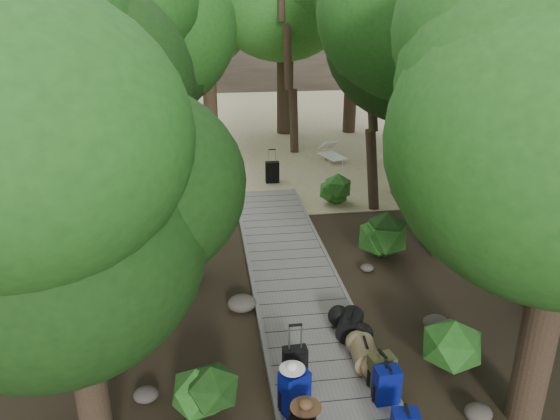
{
  "coord_description": "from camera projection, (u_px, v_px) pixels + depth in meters",
  "views": [
    {
      "loc": [
        -1.85,
        -9.67,
        6.04
      ],
      "look_at": [
        -0.06,
        3.01,
        1.0
      ],
      "focal_mm": 35.0,
      "sensor_mm": 36.0,
      "label": 1
    }
  ],
  "objects": [
    {
      "name": "shrub_right_a",
      "position": [
        447.0,
        346.0,
        9.26
      ],
      "size": [
        1.12,
        1.12,
        1.01
      ],
      "primitive_type": null,
      "color": "#1D4D17",
      "rests_on": "ground"
    },
    {
      "name": "shrub_right_b",
      "position": [
        383.0,
        236.0,
        13.19
      ],
      "size": [
        1.4,
        1.4,
        1.26
      ],
      "primitive_type": null,
      "color": "#1D4D17",
      "rests_on": "ground"
    },
    {
      "name": "backpack_right_c",
      "position": [
        387.0,
        383.0,
        8.44
      ],
      "size": [
        0.4,
        0.3,
        0.66
      ],
      "primitive_type": null,
      "rotation": [
        0.0,
        0.0,
        0.06
      ],
      "color": "navy",
      "rests_on": "boardwalk"
    },
    {
      "name": "tree_right_c",
      "position": [
        467.0,
        57.0,
        11.88
      ],
      "size": [
        5.55,
        5.55,
        9.61
      ],
      "primitive_type": null,
      "color": "black",
      "rests_on": "ground"
    },
    {
      "name": "palm_right_b",
      "position": [
        401.0,
        47.0,
        20.14
      ],
      "size": [
        4.43,
        4.43,
        8.56
      ],
      "primitive_type": null,
      "color": "#113E11",
      "rests_on": "ground"
    },
    {
      "name": "suitcase_on_boardwalk",
      "position": [
        295.0,
        364.0,
        8.93
      ],
      "size": [
        0.41,
        0.24,
        0.61
      ],
      "primitive_type": null,
      "rotation": [
        0.0,
        0.0,
        0.06
      ],
      "color": "black",
      "rests_on": "boardwalk"
    },
    {
      "name": "tree_left_b",
      "position": [
        28.0,
        132.0,
        9.09
      ],
      "size": [
        4.37,
        4.37,
        7.86
      ],
      "primitive_type": null,
      "color": "black",
      "rests_on": "ground"
    },
    {
      "name": "rock_right_c",
      "position": [
        367.0,
        268.0,
        12.8
      ],
      "size": [
        0.31,
        0.28,
        0.17
      ],
      "primitive_type": null,
      "color": "#4C473F",
      "rests_on": "ground"
    },
    {
      "name": "backpack_right_d",
      "position": [
        381.0,
        369.0,
        8.8
      ],
      "size": [
        0.45,
        0.35,
        0.61
      ],
      "primitive_type": null,
      "rotation": [
        0.0,
        0.0,
        0.18
      ],
      "color": "#3E4420",
      "rests_on": "boardwalk"
    },
    {
      "name": "tree_right_e",
      "position": [
        410.0,
        64.0,
        16.36
      ],
      "size": [
        4.58,
        4.58,
        8.24
      ],
      "primitive_type": null,
      "color": "black",
      "rests_on": "ground"
    },
    {
      "name": "boardwalk",
      "position": [
        295.0,
        281.0,
        12.26
      ],
      "size": [
        2.0,
        12.0,
        0.12
      ],
      "primitive_type": "cube",
      "color": "slate",
      "rests_on": "ground"
    },
    {
      "name": "sand_beach",
      "position": [
        243.0,
        131.0,
        26.1
      ],
      "size": [
        40.0,
        22.0,
        0.02
      ],
      "primitive_type": "cube",
      "color": "tan",
      "rests_on": "ground"
    },
    {
      "name": "shrub_left_b",
      "position": [
        189.0,
        264.0,
        12.22
      ],
      "size": [
        0.97,
        0.97,
        0.87
      ],
      "primitive_type": null,
      "color": "#1D4D17",
      "rests_on": "ground"
    },
    {
      "name": "tree_back_d",
      "position": [
        112.0,
        50.0,
        22.57
      ],
      "size": [
        4.75,
        4.75,
        7.91
      ],
      "primitive_type": null,
      "color": "black",
      "rests_on": "ground"
    },
    {
      "name": "palm_right_c",
      "position": [
        301.0,
        57.0,
        21.43
      ],
      "size": [
        4.79,
        4.79,
        7.62
      ],
      "primitive_type": null,
      "color": "#113E11",
      "rests_on": "ground"
    },
    {
      "name": "rock_left_b",
      "position": [
        146.0,
        395.0,
        8.7
      ],
      "size": [
        0.4,
        0.36,
        0.22
      ],
      "primitive_type": null,
      "color": "#4C473F",
      "rests_on": "ground"
    },
    {
      "name": "palm_right_a",
      "position": [
        383.0,
        87.0,
        15.5
      ],
      "size": [
        4.24,
        4.24,
        7.22
      ],
      "primitive_type": null,
      "color": "#113E11",
      "rests_on": "ground"
    },
    {
      "name": "rock_right_b",
      "position": [
        436.0,
        323.0,
        10.56
      ],
      "size": [
        0.5,
        0.45,
        0.28
      ],
      "primitive_type": null,
      "color": "#4C473F",
      "rests_on": "ground"
    },
    {
      "name": "hat_white",
      "position": [
        292.0,
        365.0,
        8.04
      ],
      "size": [
        0.39,
        0.39,
        0.13
      ],
      "primitive_type": null,
      "color": "silver",
      "rests_on": "backpack_left_c"
    },
    {
      "name": "rock_right_a",
      "position": [
        478.0,
        413.0,
        8.3
      ],
      "size": [
        0.43,
        0.39,
        0.24
      ],
      "primitive_type": null,
      "color": "#4C473F",
      "rests_on": "ground"
    },
    {
      "name": "duffel_right_black",
      "position": [
        350.0,
        325.0,
        10.14
      ],
      "size": [
        0.68,
        0.81,
        0.44
      ],
      "primitive_type": null,
      "rotation": [
        0.0,
        0.0,
        -0.4
      ],
      "color": "black",
      "rests_on": "boardwalk"
    },
    {
      "name": "tree_back_a",
      "position": [
        207.0,
        33.0,
        23.57
      ],
      "size": [
        5.23,
        5.23,
        9.04
      ],
      "primitive_type": null,
      "color": "black",
      "rests_on": "ground"
    },
    {
      "name": "kayak",
      "position": [
        159.0,
        167.0,
        19.97
      ],
      "size": [
        1.6,
        3.49,
        0.34
      ],
      "primitive_type": "ellipsoid",
      "rotation": [
        0.0,
        0.0,
        0.26
      ],
      "color": "#9F0D16",
      "rests_on": "sand_beach"
    },
    {
      "name": "tree_back_b",
      "position": [
        285.0,
        11.0,
        23.78
      ],
      "size": [
        6.07,
        6.07,
        10.83
      ],
      "primitive_type": null,
      "color": "black",
      "rests_on": "ground"
    },
    {
      "name": "tree_left_a",
      "position": [
        70.0,
        254.0,
        6.56
      ],
      "size": [
        3.77,
        3.77,
        6.28
      ],
      "primitive_type": null,
      "color": "black",
      "rests_on": "ground"
    },
    {
      "name": "tree_left_c",
      "position": [
        136.0,
        91.0,
        12.54
      ],
      "size": [
        4.6,
        4.6,
        8.0
      ],
      "primitive_type": null,
      "color": "black",
      "rests_on": "ground"
    },
    {
      "name": "tree_right_d",
      "position": [
        495.0,
        26.0,
        13.26
      ],
      "size": [
        5.85,
        5.85,
        10.72
      ],
      "primitive_type": null,
      "color": "black",
      "rests_on": "ground"
    },
    {
      "name": "lone_suitcase_on_sand",
      "position": [
        272.0,
        172.0,
        18.75
      ],
      "size": [
        0.47,
        0.27,
        0.73
      ],
      "primitive_type": null,
      "rotation": [
        0.0,
        0.0,
        -0.02
      ],
      "color": "black",
      "rests_on": "sand_beach"
    },
    {
      "name": "sun_lounger",
      "position": [
        333.0,
        153.0,
        21.21
      ],
      "size": [
        1.17,
        2.09,
        0.64
      ],
      "primitive_type": null,
      "rotation": [
        0.0,
        0.0,
        0.28
      ],
      "color": "silver",
      "rests_on": "sand_beach"
    },
    {
      "name": "shrub_left_a",
      "position": [
        201.0,
        397.0,
        8.18
      ],
      "size": [
        0.96,
        0.96,
        0.86
      ],
      "primitive_type": null,
      "color": "#1D4D17",
      "rests_on": "ground"
    },
    {
      "name": "rock_left_d",
      "position": [
        189.0,
        250.0,
        13.71
      ],
      "size": [
        0.29,
        0.26,
        0.16
      ],
      "primitive_type": null,
      "color": "#4C473F",
      "rests_on": "ground"
    },
    {
      "name": "shrub_left_c",
      "position": [
        183.0,
        214.0,
        14.84
      ],
      "size": [
        1.11,
        1.11,
        1.0
      ],
      "primitive_type": null,
      "color": "#1D4D17",
      "rests_on": "ground"
    },
    {
      "name": "rock_left_c",
      "position": [
        242.0,
        303.0,
        11.18
      ],
      "size": [
        0.6,
        0.54,
        0.33
      ],
      "primitive_type": null,
      "color": "#4C473F",
      "rests_on": "ground"
    },
    {
      "name": "tree_back_c",
      "position": [
        353.0,
        39.0,
        24.35
      ],
      "size": [
        4.71,
        4.71,
        8.47
      ],
      "primitive_type": null,
      "color": "black",
      "rests_on": "ground"
    },
    {
      "name": "rock_right_d",
      "position": [
        385.0,
        225.0,
        15.02
      ],
      "size": [
        0.6,
        0.54,
        0.33
      ],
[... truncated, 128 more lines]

